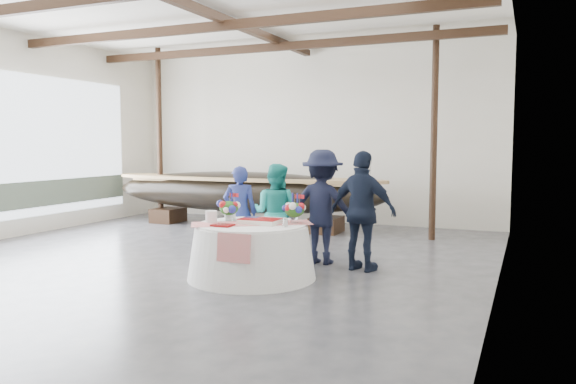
% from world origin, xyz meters
% --- Properties ---
extents(floor, '(10.00, 12.00, 0.01)m').
position_xyz_m(floor, '(0.00, 0.00, 0.00)').
color(floor, '#3D3D42').
rests_on(floor, ground).
extents(wall_back, '(10.00, 0.02, 4.50)m').
position_xyz_m(wall_back, '(0.00, 6.00, 2.25)').
color(wall_back, silver).
rests_on(wall_back, ground).
extents(wall_right, '(0.02, 12.00, 4.50)m').
position_xyz_m(wall_right, '(5.00, 0.00, 2.25)').
color(wall_right, silver).
rests_on(wall_right, ground).
extents(pavilion_structure, '(9.80, 11.76, 4.50)m').
position_xyz_m(pavilion_structure, '(0.00, 0.75, 4.00)').
color(pavilion_structure, black).
rests_on(pavilion_structure, ground).
extents(open_bay, '(0.03, 7.00, 3.20)m').
position_xyz_m(open_bay, '(-4.95, 1.00, 1.83)').
color(open_bay, silver).
rests_on(open_bay, ground).
extents(longboat_display, '(7.30, 1.46, 1.37)m').
position_xyz_m(longboat_display, '(-1.08, 4.27, 0.87)').
color(longboat_display, black).
rests_on(longboat_display, ground).
extents(banquet_table, '(1.96, 1.96, 0.84)m').
position_xyz_m(banquet_table, '(1.52, -0.31, 0.42)').
color(banquet_table, white).
rests_on(banquet_table, ground).
extents(tabletop_items, '(1.83, 1.43, 0.40)m').
position_xyz_m(tabletop_items, '(1.51, -0.15, 0.99)').
color(tabletop_items, red).
rests_on(tabletop_items, banquet_table).
extents(guest_woman_blue, '(0.71, 0.58, 1.66)m').
position_xyz_m(guest_woman_blue, '(0.65, 0.93, 0.83)').
color(guest_woman_blue, navy).
rests_on(guest_woman_blue, ground).
extents(guest_woman_teal, '(0.83, 0.65, 1.71)m').
position_xyz_m(guest_woman_teal, '(1.36, 0.91, 0.86)').
color(guest_woman_teal, teal).
rests_on(guest_woman_teal, ground).
extents(guest_man_left, '(1.28, 0.76, 1.95)m').
position_xyz_m(guest_man_left, '(2.14, 1.12, 0.98)').
color(guest_man_left, black).
rests_on(guest_man_left, ground).
extents(guest_man_right, '(1.21, 0.70, 1.94)m').
position_xyz_m(guest_man_right, '(2.94, 0.84, 0.97)').
color(guest_man_right, black).
rests_on(guest_man_right, ground).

